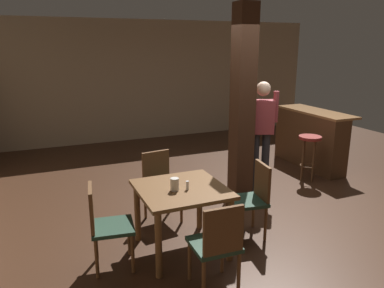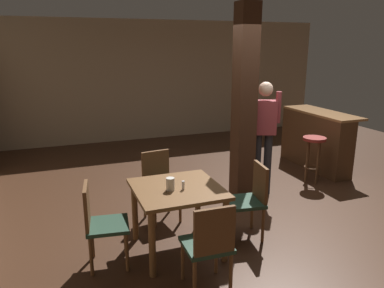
{
  "view_description": "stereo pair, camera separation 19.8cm",
  "coord_description": "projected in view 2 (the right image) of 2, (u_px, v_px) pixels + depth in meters",
  "views": [
    {
      "loc": [
        -2.88,
        -4.23,
        2.24
      ],
      "look_at": [
        -1.0,
        0.21,
        0.96
      ],
      "focal_mm": 35.0,
      "sensor_mm": 36.0,
      "label": 1
    },
    {
      "loc": [
        -2.69,
        -4.3,
        2.24
      ],
      "look_at": [
        -1.0,
        0.21,
        0.96
      ],
      "focal_mm": 35.0,
      "sensor_mm": 36.0,
      "label": 2
    }
  ],
  "objects": [
    {
      "name": "ground_plane",
      "position": [
        262.0,
        205.0,
        5.38
      ],
      "size": [
        10.8,
        10.8,
        0.0
      ],
      "primitive_type": "plane",
      "color": "#382114"
    },
    {
      "name": "wall_back",
      "position": [
        168.0,
        80.0,
        9.09
      ],
      "size": [
        8.0,
        0.1,
        2.8
      ],
      "primitive_type": "cube",
      "color": "gray",
      "rests_on": "ground_plane"
    },
    {
      "name": "bar_stool_near",
      "position": [
        314.0,
        148.0,
        6.14
      ],
      "size": [
        0.37,
        0.37,
        0.77
      ],
      "color": "maroon",
      "rests_on": "ground_plane"
    },
    {
      "name": "standing_person",
      "position": [
        264.0,
        130.0,
        5.56
      ],
      "size": [
        0.46,
        0.31,
        1.72
      ],
      "color": "maroon",
      "rests_on": "ground_plane"
    },
    {
      "name": "bar_counter",
      "position": [
        315.0,
        140.0,
        6.91
      ],
      "size": [
        0.56,
        1.61,
        1.05
      ],
      "color": "brown",
      "rests_on": "ground_plane"
    },
    {
      "name": "chair_north",
      "position": [
        159.0,
        182.0,
        4.87
      ],
      "size": [
        0.47,
        0.47,
        0.89
      ],
      "color": "#1E3828",
      "rests_on": "ground_plane"
    },
    {
      "name": "napkin_cup",
      "position": [
        170.0,
        184.0,
        3.95
      ],
      "size": [
        0.09,
        0.09,
        0.14
      ],
      "primitive_type": "cylinder",
      "color": "beige",
      "rests_on": "dining_table"
    },
    {
      "name": "chair_east",
      "position": [
        250.0,
        197.0,
        4.39
      ],
      "size": [
        0.48,
        0.48,
        0.89
      ],
      "color": "#1E3828",
      "rests_on": "ground_plane"
    },
    {
      "name": "salt_shaker",
      "position": [
        183.0,
        185.0,
        3.97
      ],
      "size": [
        0.03,
        0.03,
        0.09
      ],
      "primitive_type": "cylinder",
      "color": "silver",
      "rests_on": "dining_table"
    },
    {
      "name": "pillar",
      "position": [
        244.0,
        105.0,
        5.34
      ],
      "size": [
        0.28,
        0.28,
        2.8
      ],
      "primitive_type": "cube",
      "color": "#382114",
      "rests_on": "ground_plane"
    },
    {
      "name": "chair_south",
      "position": [
        209.0,
        243.0,
        3.37
      ],
      "size": [
        0.43,
        0.43,
        0.89
      ],
      "color": "#1E3828",
      "rests_on": "ground_plane"
    },
    {
      "name": "chair_west",
      "position": [
        100.0,
        221.0,
        3.79
      ],
      "size": [
        0.47,
        0.47,
        0.89
      ],
      "color": "#1E3828",
      "rests_on": "ground_plane"
    },
    {
      "name": "dining_table",
      "position": [
        177.0,
        198.0,
        4.07
      ],
      "size": [
        0.93,
        0.93,
        0.75
      ],
      "color": "brown",
      "rests_on": "ground_plane"
    }
  ]
}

